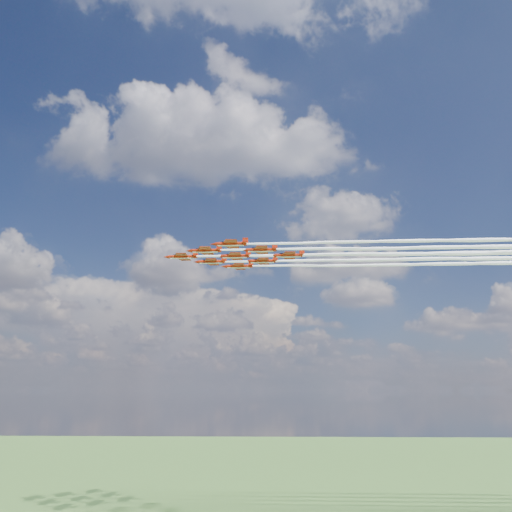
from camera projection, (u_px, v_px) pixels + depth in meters
name	position (u px, v px, depth m)	size (l,w,h in m)	color
jet_lead	(414.00, 254.00, 162.39)	(160.37, 9.85, 2.88)	#A81F09
jet_row2_port	(449.00, 247.00, 155.14)	(160.37, 9.85, 2.88)	#A81F09
jet_row2_starb	(435.00, 259.00, 168.80)	(160.37, 9.85, 2.88)	#A81F09
jet_row3_port	(487.00, 240.00, 147.88)	(160.37, 9.85, 2.88)	#A81F09
jet_row3_centre	(469.00, 253.00, 161.54)	(160.37, 9.85, 2.88)	#A81F09
jet_row3_starb	(455.00, 264.00, 175.20)	(160.37, 9.85, 2.88)	#A81F09
jet_row4_port	(507.00, 247.00, 154.28)	(160.37, 9.85, 2.88)	#A81F09
jet_row4_starb	(489.00, 258.00, 167.95)	(160.37, 9.85, 2.88)	#A81F09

